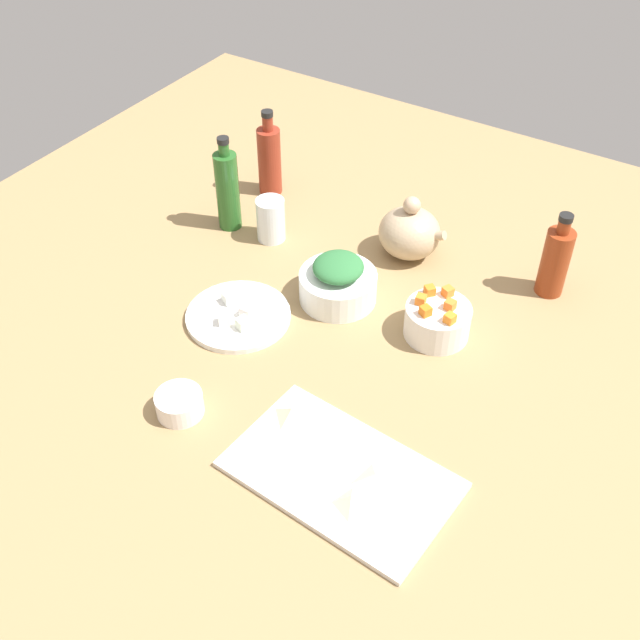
{
  "coord_description": "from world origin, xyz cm",
  "views": [
    {
      "loc": [
        56.66,
        -90.09,
        103.82
      ],
      "look_at": [
        0.0,
        0.0,
        8.0
      ],
      "focal_mm": 43.66,
      "sensor_mm": 36.0,
      "label": 1
    }
  ],
  "objects_px": {
    "cutting_board": "(341,475)",
    "drinking_glass_0": "(271,220)",
    "plate_tofu": "(238,316)",
    "bowl_carrots": "(437,321)",
    "bottle_1": "(269,159)",
    "bowl_greens": "(338,287)",
    "bottle_2": "(555,260)",
    "bowl_small_side": "(179,404)",
    "teapot": "(410,232)",
    "bottle_0": "(227,189)"
  },
  "relations": [
    {
      "from": "teapot",
      "to": "bottle_2",
      "type": "relative_size",
      "value": 0.81
    },
    {
      "from": "cutting_board",
      "to": "bottle_2",
      "type": "bearing_deg",
      "value": 79.2
    },
    {
      "from": "bottle_1",
      "to": "bottle_2",
      "type": "relative_size",
      "value": 1.12
    },
    {
      "from": "bowl_small_side",
      "to": "bottle_0",
      "type": "height_order",
      "value": "bottle_0"
    },
    {
      "from": "plate_tofu",
      "to": "cutting_board",
      "type": "bearing_deg",
      "value": -30.85
    },
    {
      "from": "cutting_board",
      "to": "bottle_1",
      "type": "relative_size",
      "value": 1.71
    },
    {
      "from": "cutting_board",
      "to": "bowl_carrots",
      "type": "bearing_deg",
      "value": 92.74
    },
    {
      "from": "teapot",
      "to": "bottle_1",
      "type": "distance_m",
      "value": 0.39
    },
    {
      "from": "bottle_0",
      "to": "bottle_2",
      "type": "height_order",
      "value": "bottle_0"
    },
    {
      "from": "cutting_board",
      "to": "bowl_carrots",
      "type": "relative_size",
      "value": 2.84
    },
    {
      "from": "bowl_carrots",
      "to": "bottle_1",
      "type": "bearing_deg",
      "value": 156.24
    },
    {
      "from": "bottle_1",
      "to": "drinking_glass_0",
      "type": "distance_m",
      "value": 0.19
    },
    {
      "from": "bowl_small_side",
      "to": "teapot",
      "type": "xyz_separation_m",
      "value": [
        0.12,
        0.61,
        0.04
      ]
    },
    {
      "from": "plate_tofu",
      "to": "bowl_greens",
      "type": "height_order",
      "value": "bowl_greens"
    },
    {
      "from": "bowl_carrots",
      "to": "drinking_glass_0",
      "type": "xyz_separation_m",
      "value": [
        -0.44,
        0.09,
        0.02
      ]
    },
    {
      "from": "cutting_board",
      "to": "bottle_0",
      "type": "xyz_separation_m",
      "value": [
        -0.56,
        0.46,
        0.09
      ]
    },
    {
      "from": "bottle_1",
      "to": "cutting_board",
      "type": "bearing_deg",
      "value": -47.61
    },
    {
      "from": "bottle_0",
      "to": "bottle_1",
      "type": "distance_m",
      "value": 0.16
    },
    {
      "from": "plate_tofu",
      "to": "bowl_carrots",
      "type": "height_order",
      "value": "bowl_carrots"
    },
    {
      "from": "bowl_greens",
      "to": "cutting_board",
      "type": "bearing_deg",
      "value": -58.16
    },
    {
      "from": "bottle_2",
      "to": "cutting_board",
      "type": "bearing_deg",
      "value": -100.8
    },
    {
      "from": "cutting_board",
      "to": "bottle_1",
      "type": "bearing_deg",
      "value": 132.39
    },
    {
      "from": "plate_tofu",
      "to": "teapot",
      "type": "xyz_separation_m",
      "value": [
        0.18,
        0.36,
        0.05
      ]
    },
    {
      "from": "bottle_0",
      "to": "bowl_small_side",
      "type": "bearing_deg",
      "value": -61.8
    },
    {
      "from": "bowl_small_side",
      "to": "cutting_board",
      "type": "bearing_deg",
      "value": 5.63
    },
    {
      "from": "plate_tofu",
      "to": "drinking_glass_0",
      "type": "relative_size",
      "value": 2.11
    },
    {
      "from": "plate_tofu",
      "to": "bowl_greens",
      "type": "bearing_deg",
      "value": 49.26
    },
    {
      "from": "cutting_board",
      "to": "bowl_small_side",
      "type": "xyz_separation_m",
      "value": [
        -0.3,
        -0.03,
        0.02
      ]
    },
    {
      "from": "bowl_small_side",
      "to": "drinking_glass_0",
      "type": "distance_m",
      "value": 0.52
    },
    {
      "from": "bowl_small_side",
      "to": "plate_tofu",
      "type": "bearing_deg",
      "value": 103.71
    },
    {
      "from": "bowl_greens",
      "to": "bowl_carrots",
      "type": "height_order",
      "value": "bowl_carrots"
    },
    {
      "from": "cutting_board",
      "to": "teapot",
      "type": "height_order",
      "value": "teapot"
    },
    {
      "from": "plate_tofu",
      "to": "bowl_small_side",
      "type": "bearing_deg",
      "value": -76.29
    },
    {
      "from": "bottle_1",
      "to": "plate_tofu",
      "type": "bearing_deg",
      "value": -63.08
    },
    {
      "from": "bowl_greens",
      "to": "bottle_1",
      "type": "bearing_deg",
      "value": 143.27
    },
    {
      "from": "drinking_glass_0",
      "to": "bottle_0",
      "type": "bearing_deg",
      "value": -174.86
    },
    {
      "from": "bottle_0",
      "to": "drinking_glass_0",
      "type": "distance_m",
      "value": 0.11
    },
    {
      "from": "bowl_carrots",
      "to": "bowl_small_side",
      "type": "height_order",
      "value": "bowl_carrots"
    },
    {
      "from": "bottle_0",
      "to": "bowl_carrots",
      "type": "bearing_deg",
      "value": -8.19
    },
    {
      "from": "bowl_greens",
      "to": "bottle_1",
      "type": "xyz_separation_m",
      "value": [
        -0.34,
        0.25,
        0.06
      ]
    },
    {
      "from": "bottle_2",
      "to": "bowl_small_side",
      "type": "bearing_deg",
      "value": -122.99
    },
    {
      "from": "bowl_greens",
      "to": "bottle_0",
      "type": "xyz_separation_m",
      "value": [
        -0.33,
        0.09,
        0.06
      ]
    },
    {
      "from": "bottle_1",
      "to": "drinking_glass_0",
      "type": "xyz_separation_m",
      "value": [
        0.11,
        -0.15,
        -0.04
      ]
    },
    {
      "from": "plate_tofu",
      "to": "teapot",
      "type": "distance_m",
      "value": 0.41
    },
    {
      "from": "cutting_board",
      "to": "plate_tofu",
      "type": "bearing_deg",
      "value": 149.15
    },
    {
      "from": "bottle_1",
      "to": "drinking_glass_0",
      "type": "height_order",
      "value": "bottle_1"
    },
    {
      "from": "bowl_carrots",
      "to": "bottle_1",
      "type": "relative_size",
      "value": 0.6
    },
    {
      "from": "plate_tofu",
      "to": "bottle_0",
      "type": "height_order",
      "value": "bottle_0"
    },
    {
      "from": "cutting_board",
      "to": "drinking_glass_0",
      "type": "xyz_separation_m",
      "value": [
        -0.46,
        0.47,
        0.04
      ]
    },
    {
      "from": "bottle_2",
      "to": "bottle_0",
      "type": "bearing_deg",
      "value": -166.97
    }
  ]
}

